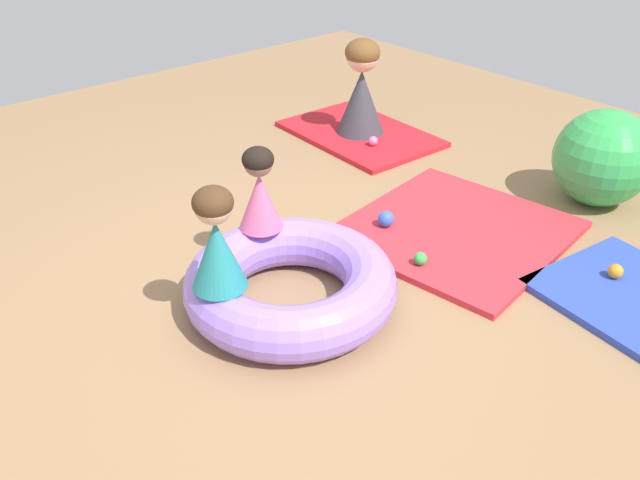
{
  "coord_description": "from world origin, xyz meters",
  "views": [
    {
      "loc": [
        2.2,
        -1.74,
        2.08
      ],
      "look_at": [
        -0.0,
        0.16,
        0.31
      ],
      "focal_mm": 37.48,
      "sensor_mm": 36.0,
      "label": 1
    }
  ],
  "objects": [
    {
      "name": "play_ball_green",
      "position": [
        0.22,
        0.71,
        0.08
      ],
      "size": [
        0.07,
        0.07,
        0.07
      ],
      "primitive_type": "sphere",
      "color": "green",
      "rests_on": "gym_mat_center_rear"
    },
    {
      "name": "play_ball_blue",
      "position": [
        -0.2,
        0.87,
        0.09
      ],
      "size": [
        0.1,
        0.1,
        0.1
      ],
      "primitive_type": "sphere",
      "color": "blue",
      "rests_on": "gym_mat_center_rear"
    },
    {
      "name": "adult_seated",
      "position": [
        -1.4,
        1.8,
        0.4
      ],
      "size": [
        0.53,
        0.53,
        0.74
      ],
      "rotation": [
        0.0,
        0.0,
        4.12
      ],
      "color": "#383842",
      "rests_on": "gym_mat_near_left"
    },
    {
      "name": "inflatable_cushion",
      "position": [
        -0.0,
        -0.04,
        0.14
      ],
      "size": [
        1.09,
        1.09,
        0.27
      ],
      "primitive_type": "torus",
      "color": "#9975EA",
      "rests_on": "ground"
    },
    {
      "name": "exercise_ball_large",
      "position": [
        0.42,
        2.2,
        0.31
      ],
      "size": [
        0.63,
        0.63,
        0.63
      ],
      "primitive_type": "sphere",
      "color": "green",
      "rests_on": "ground"
    },
    {
      "name": "gym_mat_near_left",
      "position": [
        -1.4,
        1.8,
        0.02
      ],
      "size": [
        1.25,
        0.88,
        0.04
      ],
      "primitive_type": "cube",
      "rotation": [
        0.0,
        0.0,
        -0.05
      ],
      "color": "red",
      "rests_on": "ground"
    },
    {
      "name": "play_ball_pink",
      "position": [
        -1.13,
        1.68,
        0.08
      ],
      "size": [
        0.07,
        0.07,
        0.07
      ],
      "primitive_type": "sphere",
      "color": "pink",
      "rests_on": "gym_mat_near_left"
    },
    {
      "name": "ground_plane",
      "position": [
        0.0,
        0.0,
        0.0
      ],
      "size": [
        8.0,
        8.0,
        0.0
      ],
      "primitive_type": "plane",
      "color": "#93704C"
    },
    {
      "name": "play_ball_orange",
      "position": [
        0.99,
        1.4,
        0.08
      ],
      "size": [
        0.08,
        0.08,
        0.08
      ],
      "primitive_type": "sphere",
      "color": "orange",
      "rests_on": "gym_mat_far_right"
    },
    {
      "name": "child_in_teal",
      "position": [
        -0.05,
        -0.41,
        0.52
      ],
      "size": [
        0.36,
        0.36,
        0.51
      ],
      "rotation": [
        0.0,
        0.0,
        0.99
      ],
      "color": "teal",
      "rests_on": "inflatable_cushion"
    },
    {
      "name": "child_in_pink",
      "position": [
        -0.37,
        0.06,
        0.49
      ],
      "size": [
        0.31,
        0.31,
        0.46
      ],
      "rotation": [
        0.0,
        0.0,
        1.95
      ],
      "color": "#E5608E",
      "rests_on": "inflatable_cushion"
    },
    {
      "name": "gym_mat_center_rear",
      "position": [
        0.1,
        1.17,
        0.02
      ],
      "size": [
        1.35,
        1.4,
        0.04
      ],
      "primitive_type": "cube",
      "rotation": [
        0.0,
        0.0,
        0.14
      ],
      "color": "red",
      "rests_on": "ground"
    }
  ]
}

